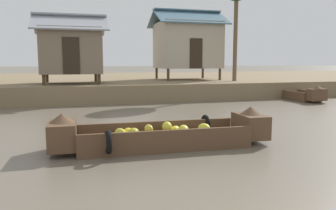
% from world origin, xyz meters
% --- Properties ---
extents(ground_plane, '(300.00, 300.00, 0.00)m').
position_xyz_m(ground_plane, '(0.00, 10.00, 0.00)').
color(ground_plane, '#665B4C').
extents(riverbank_strip, '(160.00, 20.00, 0.91)m').
position_xyz_m(riverbank_strip, '(0.00, 24.03, 0.45)').
color(riverbank_strip, '#7F6B4C').
rests_on(riverbank_strip, ground).
extents(banana_boat, '(5.24, 1.85, 0.91)m').
position_xyz_m(banana_boat, '(-0.20, 5.63, 0.31)').
color(banana_boat, brown).
rests_on(banana_boat, ground).
extents(fishing_skiff_distant, '(1.10, 4.42, 0.91)m').
position_xyz_m(fishing_skiff_distant, '(9.47, 13.83, 0.31)').
color(fishing_skiff_distant, brown).
rests_on(fishing_skiff_distant, ground).
extents(stilt_house_left, '(3.74, 3.23, 3.61)m').
position_xyz_m(stilt_house_left, '(-2.26, 16.48, 2.67)').
color(stilt_house_left, '#4C3826').
rests_on(stilt_house_left, riverbank_strip).
extents(stilt_house_mid_left, '(4.46, 3.73, 4.43)m').
position_xyz_m(stilt_house_mid_left, '(4.95, 18.68, 3.15)').
color(stilt_house_mid_left, '#4C3826').
rests_on(stilt_house_mid_left, riverbank_strip).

